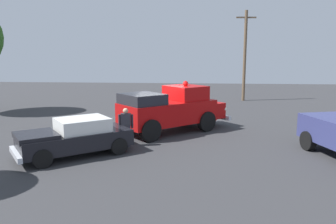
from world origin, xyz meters
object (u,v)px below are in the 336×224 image
at_px(classic_hot_rod, 74,137).
at_px(spectator_seated, 132,107).
at_px(utility_pole, 245,55).
at_px(lawn_chair_near_truck, 131,108).
at_px(lawn_chair_by_car, 161,108).
at_px(lawn_chair_spare, 160,110).
at_px(traffic_cone, 145,111).
at_px(spectator_standing, 126,124).
at_px(vintage_fire_truck, 172,109).

xyz_separation_m(classic_hot_rod, spectator_seated, (-0.68, -7.94, -0.05)).
bearing_deg(utility_pole, spectator_seated, 47.90).
relative_size(lawn_chair_near_truck, lawn_chair_by_car, 1.00).
bearing_deg(lawn_chair_by_car, lawn_chair_spare, 93.41).
height_order(utility_pole, traffic_cone, utility_pole).
distance_m(lawn_chair_near_truck, spectator_standing, 6.66).
bearing_deg(lawn_chair_near_truck, classic_hot_rod, 85.61).
bearing_deg(lawn_chair_near_truck, spectator_standing, 99.52).
height_order(classic_hot_rod, lawn_chair_spare, classic_hot_rod).
height_order(vintage_fire_truck, lawn_chair_by_car, vintage_fire_truck).
bearing_deg(classic_hot_rod, traffic_cone, -98.87).
height_order(lawn_chair_by_car, lawn_chair_spare, same).
height_order(lawn_chair_spare, spectator_standing, spectator_standing).
bearing_deg(traffic_cone, classic_hot_rod, 81.13).
bearing_deg(vintage_fire_truck, spectator_standing, 59.09).
distance_m(classic_hot_rod, spectator_seated, 7.97).
distance_m(spectator_standing, utility_pole, 17.23).
xyz_separation_m(vintage_fire_truck, lawn_chair_near_truck, (2.85, -3.64, -0.61)).
xyz_separation_m(lawn_chair_spare, traffic_cone, (1.14, -1.11, -0.28)).
relative_size(vintage_fire_truck, lawn_chair_near_truck, 5.76).
xyz_separation_m(spectator_seated, traffic_cone, (-0.69, -0.84, -0.39)).
height_order(vintage_fire_truck, traffic_cone, vintage_fire_truck).
bearing_deg(vintage_fire_truck, lawn_chair_spare, -73.52).
height_order(lawn_chair_near_truck, utility_pole, utility_pole).
bearing_deg(spectator_seated, lawn_chair_by_car, -163.98).
distance_m(lawn_chair_by_car, lawn_chair_spare, 0.79).
relative_size(spectator_seated, traffic_cone, 2.03).
distance_m(classic_hot_rod, lawn_chair_near_truck, 8.08).
distance_m(classic_hot_rod, traffic_cone, 8.90).
bearing_deg(spectator_seated, vintage_fire_truck, 128.31).
relative_size(spectator_standing, traffic_cone, 2.64).
height_order(spectator_seated, traffic_cone, spectator_seated).
height_order(lawn_chair_spare, spectator_seated, spectator_seated).
relative_size(lawn_chair_near_truck, traffic_cone, 1.61).
distance_m(lawn_chair_by_car, utility_pole, 11.11).
relative_size(vintage_fire_truck, spectator_standing, 3.51).
bearing_deg(classic_hot_rod, lawn_chair_near_truck, -94.39).
relative_size(lawn_chair_near_truck, spectator_standing, 0.61).
height_order(classic_hot_rod, lawn_chair_by_car, classic_hot_rod).
bearing_deg(vintage_fire_truck, utility_pole, -113.08).
distance_m(lawn_chair_spare, traffic_cone, 1.62).
distance_m(lawn_chair_spare, spectator_standing, 6.23).
xyz_separation_m(lawn_chair_near_truck, spectator_standing, (-1.10, 6.56, 0.37)).
bearing_deg(lawn_chair_by_car, vintage_fire_truck, 104.03).
distance_m(spectator_seated, utility_pole, 12.54).
bearing_deg(utility_pole, lawn_chair_spare, 55.80).
distance_m(vintage_fire_truck, lawn_chair_near_truck, 4.66).
xyz_separation_m(spectator_seated, spectator_standing, (-1.04, 6.44, 0.27)).
xyz_separation_m(vintage_fire_truck, spectator_seated, (2.78, -3.52, -0.50)).
distance_m(lawn_chair_near_truck, lawn_chair_spare, 1.93).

